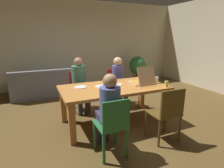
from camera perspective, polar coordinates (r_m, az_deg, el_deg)
ground_plane at (r=3.70m, az=0.64°, el=-11.94°), size 20.00×20.00×0.00m
back_wall at (r=6.29m, az=-11.42°, el=12.21°), size 7.49×0.12×2.81m
side_wall_right at (r=6.46m, az=29.17°, el=10.72°), size 0.12×5.32×2.81m
dining_table at (r=3.46m, az=0.67°, el=-2.41°), size 2.00×1.04×0.74m
chair_0 at (r=4.53m, az=1.33°, el=-0.27°), size 0.41×0.45×0.87m
person_0 at (r=4.34m, az=2.19°, el=1.96°), size 0.28×0.49×1.19m
chair_1 at (r=4.28m, az=-10.52°, el=-1.32°), size 0.41×0.45×0.87m
person_1 at (r=4.08m, az=-10.16°, el=1.03°), size 0.32×0.55×1.22m
chair_2 at (r=2.54m, az=0.14°, el=-13.06°), size 0.41×0.45×0.89m
person_2 at (r=2.58m, az=-1.26°, el=-7.41°), size 0.29×0.52×1.19m
chair_3 at (r=2.99m, az=17.15°, el=-8.39°), size 0.46×0.40×0.90m
pizza_box_0 at (r=3.64m, az=9.06°, el=0.85°), size 0.37×0.51×0.37m
plate_0 at (r=3.41m, az=-3.39°, el=-0.74°), size 0.24×0.24×0.01m
plate_1 at (r=3.53m, az=1.26°, el=-0.13°), size 0.25×0.25×0.03m
plate_2 at (r=3.42m, az=-9.94°, el=-0.92°), size 0.23×0.23×0.01m
drinking_glass_0 at (r=3.76m, az=13.93°, el=1.24°), size 0.08×0.08×0.13m
drinking_glass_1 at (r=3.22m, az=-2.55°, el=-0.87°), size 0.06×0.06×0.10m
drinking_glass_2 at (r=3.53m, az=16.81°, el=0.00°), size 0.06×0.06×0.11m
drinking_glass_3 at (r=3.03m, az=0.69°, el=-1.72°), size 0.07×0.07×0.12m
couch at (r=5.54m, az=-19.47°, el=-0.57°), size 1.95×0.91×0.79m
potted_plant at (r=6.63m, az=8.02°, el=5.18°), size 0.60×0.60×0.97m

